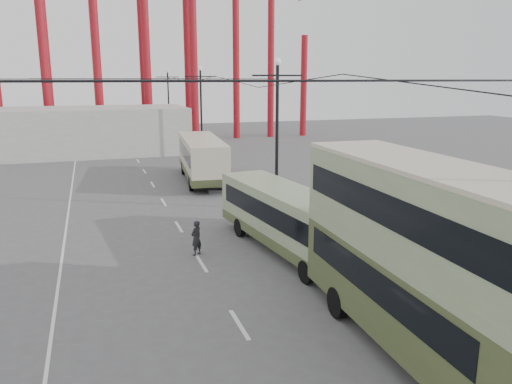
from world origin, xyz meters
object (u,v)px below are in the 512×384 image
object	(u,v)px
single_decker_cream	(202,157)
pedestrian	(196,238)
double_decker_bus	(427,253)
single_decker_green	(288,218)

from	to	relation	value
single_decker_cream	pedestrian	distance (m)	17.53
double_decker_bus	single_decker_green	world-z (taller)	double_decker_bus
single_decker_green	single_decker_cream	world-z (taller)	single_decker_cream
pedestrian	double_decker_bus	bearing A→B (deg)	76.52
single_decker_cream	double_decker_bus	bearing A→B (deg)	-83.51
double_decker_bus	pedestrian	xyz separation A→B (m)	(-4.51, 10.79, -2.43)
single_decker_cream	single_decker_green	bearing A→B (deg)	-83.89
single_decker_cream	pedestrian	bearing A→B (deg)	-97.80
single_decker_green	pedestrian	distance (m)	4.42
double_decker_bus	pedestrian	world-z (taller)	double_decker_bus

